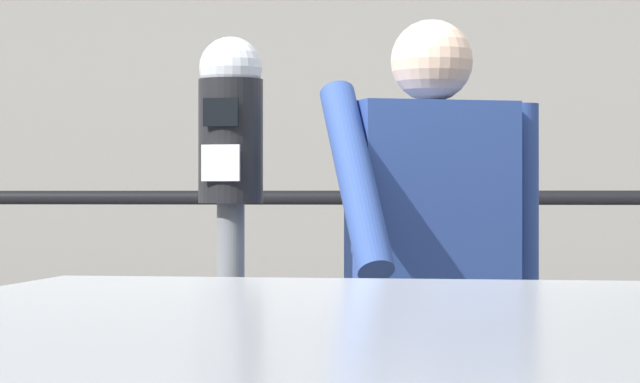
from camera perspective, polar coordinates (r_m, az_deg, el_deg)
parking_meter at (r=3.63m, az=-3.55°, el=-0.85°), size 0.16×0.17×1.55m
pedestrian_at_meter at (r=3.77m, az=4.47°, el=-3.81°), size 0.57×0.64×1.61m
background_railing at (r=6.08m, az=3.76°, el=-3.14°), size 24.06×0.06×1.17m
backdrop_wall at (r=8.74m, az=5.19°, el=3.81°), size 32.00×0.50×3.76m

